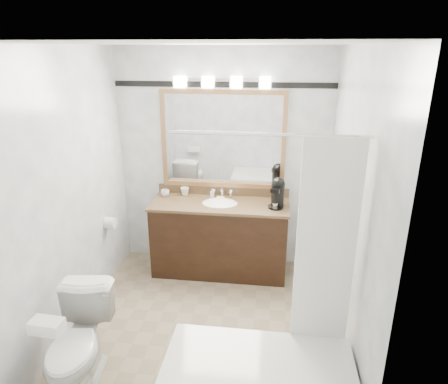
{
  "coord_description": "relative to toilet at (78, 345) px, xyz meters",
  "views": [
    {
      "loc": [
        0.57,
        -3.06,
        2.47
      ],
      "look_at": [
        0.13,
        0.35,
        1.22
      ],
      "focal_mm": 32.0,
      "sensor_mm": 36.0,
      "label": 1
    }
  ],
  "objects": [
    {
      "name": "accent_stripe",
      "position": [
        0.82,
        2.1,
        1.72
      ],
      "size": [
        2.4,
        0.01,
        0.06
      ],
      "primitive_type": "cube",
      "color": "black",
      "rests_on": "room"
    },
    {
      "name": "vanity_light_bar",
      "position": [
        0.82,
        2.03,
        1.76
      ],
      "size": [
        1.02,
        0.14,
        0.12
      ],
      "color": "silver",
      "rests_on": "room"
    },
    {
      "name": "room",
      "position": [
        0.82,
        0.8,
        0.87
      ],
      "size": [
        2.42,
        2.62,
        2.52
      ],
      "color": "gray",
      "rests_on": "ground"
    },
    {
      "name": "vanity",
      "position": [
        0.82,
        1.82,
        0.07
      ],
      "size": [
        1.53,
        0.58,
        0.97
      ],
      "color": "black",
      "rests_on": "ground"
    },
    {
      "name": "tp_roll",
      "position": [
        -0.32,
        1.47,
        0.32
      ],
      "size": [
        0.11,
        0.12,
        0.12
      ],
      "primitive_type": "cylinder",
      "rotation": [
        0.0,
        1.57,
        0.0
      ],
      "color": "white",
      "rests_on": "room"
    },
    {
      "name": "soap_bottle_a",
      "position": [
        0.71,
        2.0,
        0.52
      ],
      "size": [
        0.04,
        0.05,
        0.1
      ],
      "primitive_type": "imported",
      "rotation": [
        0.0,
        0.0,
        0.02
      ],
      "color": "white",
      "rests_on": "vanity"
    },
    {
      "name": "coffee_maker",
      "position": [
        1.45,
        1.8,
        0.64
      ],
      "size": [
        0.17,
        0.21,
        0.32
      ],
      "rotation": [
        0.0,
        0.0,
        -0.31
      ],
      "color": "black",
      "rests_on": "vanity"
    },
    {
      "name": "mirror",
      "position": [
        0.82,
        2.09,
        1.12
      ],
      "size": [
        1.4,
        0.04,
        1.1
      ],
      "color": "#AC7B4E",
      "rests_on": "room"
    },
    {
      "name": "cup_left",
      "position": [
        0.16,
        1.96,
        0.51
      ],
      "size": [
        0.13,
        0.13,
        0.08
      ],
      "primitive_type": "imported",
      "rotation": [
        0.0,
        0.0,
        0.39
      ],
      "color": "white",
      "rests_on": "vanity"
    },
    {
      "name": "cup_right",
      "position": [
        0.38,
        2.02,
        0.52
      ],
      "size": [
        0.11,
        0.11,
        0.09
      ],
      "primitive_type": "imported",
      "rotation": [
        0.0,
        0.0,
        0.2
      ],
      "color": "white",
      "rests_on": "vanity"
    },
    {
      "name": "soap_bar",
      "position": [
        0.81,
        1.94,
        0.49
      ],
      "size": [
        0.09,
        0.06,
        0.03
      ],
      "primitive_type": "cube",
      "rotation": [
        0.0,
        0.0,
        -0.16
      ],
      "color": "beige",
      "rests_on": "vanity"
    },
    {
      "name": "tissue_box",
      "position": [
        0.0,
        -0.32,
        0.42
      ],
      "size": [
        0.22,
        0.13,
        0.09
      ],
      "primitive_type": "cube",
      "rotation": [
        0.0,
        0.0,
        -0.07
      ],
      "color": "white",
      "rests_on": "toilet"
    },
    {
      "name": "toilet",
      "position": [
        0.0,
        0.0,
        0.0
      ],
      "size": [
        0.51,
        0.78,
        0.75
      ],
      "primitive_type": "imported",
      "rotation": [
        0.0,
        0.0,
        0.12
      ],
      "color": "white",
      "rests_on": "ground"
    },
    {
      "name": "bathtub",
      "position": [
        1.37,
        -0.09,
        -0.1
      ],
      "size": [
        1.3,
        0.75,
        1.96
      ],
      "color": "white",
      "rests_on": "ground"
    }
  ]
}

